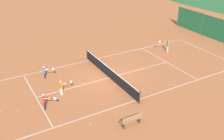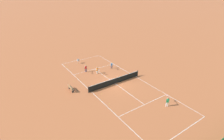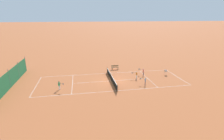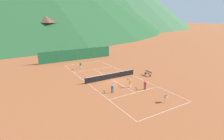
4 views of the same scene
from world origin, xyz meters
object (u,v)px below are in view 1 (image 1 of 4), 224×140
Objects in this scene: player_near_service at (62,86)px; tennis_ball_far_corner at (83,84)px; player_near_baseline at (45,100)px; tennis_ball_mid_court at (91,124)px; tennis_ball_by_net_left at (143,90)px; courtside_bench at (132,120)px; tennis_net at (109,73)px; tennis_ball_by_net_right at (18,112)px; tennis_ball_alley_left at (170,84)px; player_far_baseline at (45,71)px; player_far_service at (167,45)px; tennis_ball_service_box at (1,111)px.

tennis_ball_far_corner is (-0.65, 2.02, -0.68)m from player_near_service.
player_near_baseline reaches higher than tennis_ball_mid_court.
tennis_ball_by_net_left is at bearing 65.46° from player_near_service.
tennis_ball_far_corner is 6.50m from courtside_bench.
tennis_net is at bearing 140.10° from tennis_ball_mid_court.
tennis_ball_by_net_right is 1.00× the size of tennis_ball_far_corner.
tennis_ball_by_net_left is 1.00× the size of tennis_ball_alley_left.
player_near_service reaches higher than tennis_ball_by_net_right.
courtside_bench is at bearing 18.23° from player_far_baseline.
tennis_ball_by_net_right is 11.99m from tennis_ball_alley_left.
player_far_service is at bearing 101.58° from tennis_ball_by_net_right.
tennis_ball_mid_court is at bearing -60.26° from player_far_service.
player_far_baseline is 0.78× the size of courtside_bench.
courtside_bench is at bearing -16.58° from tennis_net.
tennis_net is 139.09× the size of tennis_ball_by_net_right.
tennis_ball_by_net_right is 5.67m from tennis_ball_far_corner.
tennis_ball_far_corner is 0.04× the size of courtside_bench.
player_far_service is 8.68m from tennis_ball_by_net_left.
player_far_baseline is at bearing -136.73° from tennis_ball_far_corner.
player_far_baseline is 17.64× the size of tennis_ball_alley_left.
player_far_service reaches higher than player_far_baseline.
player_near_baseline reaches higher than player_far_baseline.
tennis_ball_far_corner is (-1.35, 5.50, 0.00)m from tennis_ball_by_net_right.
tennis_ball_mid_court is (7.05, -12.33, -0.73)m from player_far_service.
courtside_bench reaches higher than tennis_ball_by_net_right.
tennis_ball_mid_court is 2.68m from courtside_bench.
player_near_service is 1.04× the size of player_far_baseline.
player_far_service is at bearing 127.35° from tennis_ball_by_net_left.
courtside_bench is at bearing -45.17° from tennis_ball_by_net_left.
player_near_baseline is 4.28m from tennis_ball_far_corner.
tennis_ball_far_corner is at bearing -120.50° from tennis_ball_alley_left.
tennis_ball_mid_court is (4.37, 4.86, 0.00)m from tennis_ball_service_box.
player_near_service is at bearing -72.14° from tennis_ball_far_corner.
courtside_bench reaches higher than tennis_ball_mid_court.
player_near_service is at bearing -83.16° from tennis_net.
tennis_ball_alley_left is at bearing 76.96° from tennis_ball_service_box.
player_far_service is 7.18m from tennis_ball_alley_left.
player_far_service is 13.11m from courtside_bench.
player_near_baseline reaches higher than tennis_ball_service_box.
tennis_ball_by_net_right is (3.31, -16.14, -0.73)m from player_far_service.
player_near_baseline is 19.22× the size of tennis_ball_service_box.
player_near_service is at bearing -175.76° from tennis_ball_mid_court.
tennis_net is 8.08m from tennis_ball_by_net_right.
tennis_net is at bearing 61.43° from player_far_baseline.
player_near_service is at bearing 90.87° from tennis_ball_service_box.
tennis_net is 7.89× the size of player_far_baseline.
tennis_ball_far_corner is at bearing 96.28° from tennis_ball_service_box.
tennis_ball_by_net_right is (-0.61, -1.77, -0.71)m from player_near_baseline.
player_far_baseline is at bearing 127.90° from tennis_ball_service_box.
tennis_ball_service_box is 1.00× the size of tennis_ball_alley_left.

